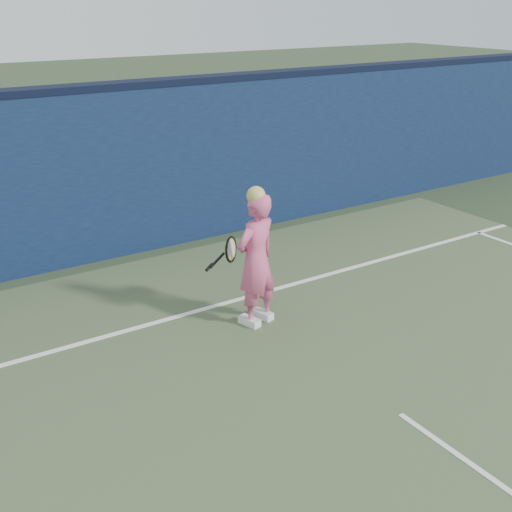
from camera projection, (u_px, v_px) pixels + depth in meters
ground at (486, 476)px, 5.38m from camera, size 80.00×80.00×0.00m
backstop_wall at (153, 169)px, 9.97m from camera, size 24.00×0.40×2.50m
wall_cap at (148, 83)px, 9.48m from camera, size 24.00×0.42×0.10m
player at (256, 259)px, 7.63m from camera, size 0.69×0.54×1.73m
racket at (229, 251)px, 7.92m from camera, size 0.60×0.30×0.34m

